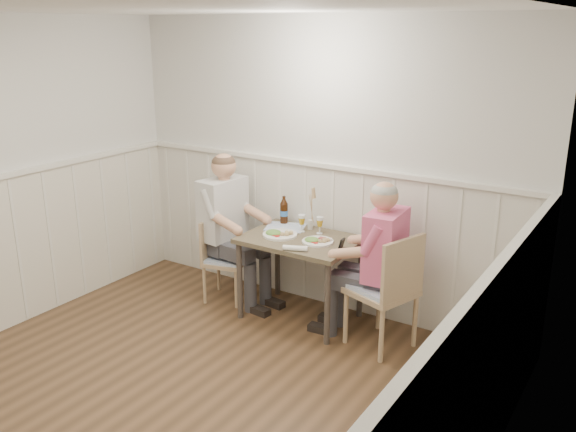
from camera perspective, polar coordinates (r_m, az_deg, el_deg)
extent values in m
plane|color=#45311F|center=(4.33, -12.89, -18.27)|extent=(4.50, 4.50, 0.00)
cube|color=silver|center=(5.46, 3.10, 4.68)|extent=(4.00, 0.04, 2.60)
cube|color=silver|center=(2.74, 16.44, -9.20)|extent=(0.04, 4.50, 2.60)
cube|color=white|center=(3.55, -15.81, 18.29)|extent=(4.00, 4.50, 0.02)
cube|color=silver|center=(5.63, 2.92, -1.82)|extent=(3.98, 0.03, 1.30)
cube|color=silver|center=(5.43, 2.95, 4.83)|extent=(3.98, 0.06, 0.04)
cube|color=silver|center=(2.74, 15.87, -8.70)|extent=(0.06, 4.48, 0.04)
cube|color=#4C4333|center=(5.26, 1.18, -2.26)|extent=(0.98, 0.70, 0.04)
cylinder|color=#3F3833|center=(5.40, -4.54, -6.06)|extent=(0.05, 0.05, 0.71)
cylinder|color=#3F3833|center=(5.85, -1.00, -4.12)|extent=(0.05, 0.05, 0.71)
cylinder|color=#3F3833|center=(4.96, 3.71, -8.25)|extent=(0.05, 0.05, 0.71)
cylinder|color=#3F3833|center=(5.45, 6.79, -5.91)|extent=(0.05, 0.05, 0.71)
cube|color=tan|center=(4.95, 8.74, -7.01)|extent=(0.58, 0.58, 0.04)
cube|color=#6C8CC7|center=(4.94, 8.76, -6.60)|extent=(0.52, 0.52, 0.03)
cube|color=tan|center=(4.73, 10.74, -4.88)|extent=(0.18, 0.44, 0.48)
cylinder|color=tan|center=(4.81, 8.74, -11.03)|extent=(0.04, 0.04, 0.45)
cylinder|color=tan|center=(5.05, 5.43, -9.45)|extent=(0.04, 0.04, 0.45)
cylinder|color=tan|center=(5.08, 11.79, -9.60)|extent=(0.04, 0.04, 0.45)
cylinder|color=tan|center=(5.31, 8.50, -8.19)|extent=(0.04, 0.04, 0.45)
cube|color=tan|center=(5.77, -5.78, -4.22)|extent=(0.46, 0.46, 0.04)
cube|color=#6C8CC7|center=(5.76, -5.79, -3.94)|extent=(0.41, 0.41, 0.03)
cube|color=tan|center=(5.76, -7.38, -2.05)|extent=(0.12, 0.37, 0.39)
cylinder|color=tan|center=(6.04, -6.51, -5.28)|extent=(0.03, 0.03, 0.36)
cylinder|color=tan|center=(5.92, -3.67, -5.67)|extent=(0.03, 0.03, 0.36)
cylinder|color=tan|center=(5.78, -7.82, -6.43)|extent=(0.03, 0.03, 0.36)
cylinder|color=tan|center=(5.65, -4.87, -6.87)|extent=(0.03, 0.03, 0.36)
cube|color=#3F3F47|center=(5.11, 8.57, -9.21)|extent=(0.47, 0.43, 0.45)
cube|color=#3F3F47|center=(5.06, 6.58, -5.86)|extent=(0.44, 0.39, 0.13)
cube|color=#EA558A|center=(4.87, 8.89, -2.64)|extent=(0.27, 0.46, 0.55)
sphere|color=tan|center=(4.75, 9.11, 1.85)|extent=(0.22, 0.22, 0.22)
sphere|color=#A5A5A0|center=(4.74, 9.13, 2.20)|extent=(0.21, 0.21, 0.21)
cube|color=black|center=(4.99, 5.01, -1.93)|extent=(0.02, 0.07, 0.13)
cube|color=#3F3F47|center=(5.89, -5.79, -5.32)|extent=(0.50, 0.46, 0.47)
cube|color=#3F3F47|center=(5.65, -4.37, -3.08)|extent=(0.47, 0.42, 0.13)
cube|color=silver|center=(5.68, -5.98, 0.67)|extent=(0.30, 0.48, 0.57)
sphere|color=tan|center=(5.57, -6.11, 4.70)|extent=(0.23, 0.23, 0.23)
sphere|color=#4C3828|center=(5.57, -6.12, 5.01)|extent=(0.22, 0.22, 0.22)
cylinder|color=white|center=(5.14, 2.80, -2.40)|extent=(0.27, 0.27, 0.02)
ellipsoid|color=#3F722D|center=(5.12, 2.26, -2.06)|extent=(0.13, 0.11, 0.05)
sphere|color=tan|center=(5.11, 3.44, -2.21)|extent=(0.04, 0.04, 0.04)
cube|color=brown|center=(5.18, 3.32, -2.10)|extent=(0.08, 0.05, 0.01)
cylinder|color=white|center=(5.15, 3.85, -2.12)|extent=(0.06, 0.06, 0.03)
cylinder|color=white|center=(5.30, -0.75, -1.76)|extent=(0.30, 0.30, 0.02)
ellipsoid|color=#3F722D|center=(5.29, -1.36, -1.38)|extent=(0.15, 0.12, 0.06)
sphere|color=tan|center=(5.27, -0.08, -1.54)|extent=(0.04, 0.04, 0.04)
cylinder|color=silver|center=(5.36, 2.97, -1.63)|extent=(0.05, 0.05, 0.01)
cylinder|color=silver|center=(5.35, 2.98, -1.28)|extent=(0.01, 0.01, 0.07)
cone|color=#BE9518|center=(5.33, 2.99, -0.67)|extent=(0.06, 0.06, 0.06)
cylinder|color=silver|center=(5.32, 3.00, -0.23)|extent=(0.06, 0.06, 0.03)
cylinder|color=silver|center=(5.41, 1.29, -1.45)|extent=(0.06, 0.06, 0.01)
cylinder|color=silver|center=(5.39, 1.29, -1.09)|extent=(0.01, 0.01, 0.07)
cone|color=#BE9518|center=(5.38, 1.30, -0.48)|extent=(0.06, 0.06, 0.06)
cylinder|color=silver|center=(5.36, 1.30, -0.04)|extent=(0.06, 0.06, 0.03)
cylinder|color=black|center=(5.60, -0.38, 0.22)|extent=(0.07, 0.07, 0.19)
cone|color=black|center=(5.57, -0.38, 1.37)|extent=(0.07, 0.07, 0.04)
cylinder|color=black|center=(5.56, -0.38, 1.70)|extent=(0.03, 0.03, 0.03)
cylinder|color=#346BB7|center=(5.60, -0.38, 0.27)|extent=(0.07, 0.07, 0.05)
cylinder|color=white|center=(4.95, 0.68, -3.03)|extent=(0.20, 0.12, 0.04)
cylinder|color=silver|center=(5.47, 2.10, -0.80)|extent=(0.05, 0.05, 0.09)
cylinder|color=tan|center=(5.42, 2.11, 0.70)|extent=(0.03, 0.03, 0.28)
cone|color=tan|center=(5.38, 2.13, 2.45)|extent=(0.04, 0.04, 0.10)
cube|color=#6C8CC7|center=(5.52, -0.25, -1.04)|extent=(0.41, 0.37, 0.01)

